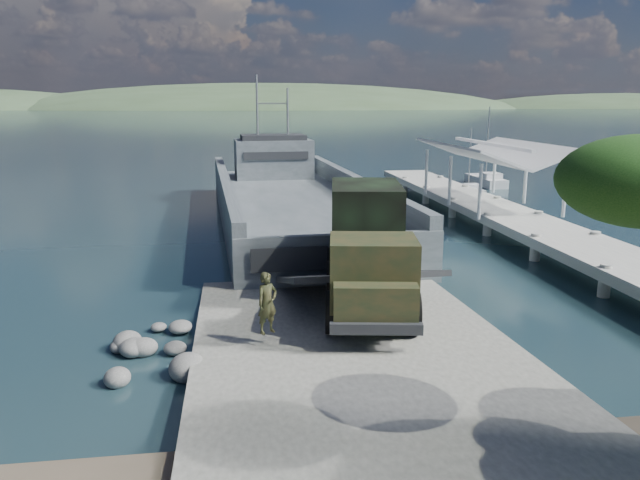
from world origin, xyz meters
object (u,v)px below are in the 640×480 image
(military_truck, at_px, (368,247))
(soldier, at_px, (268,315))
(pier, at_px, (495,201))
(sailboat_near, at_px, (469,191))
(landing_craft, at_px, (291,209))
(sailboat_far, at_px, (486,181))

(military_truck, xyz_separation_m, soldier, (-3.95, -3.70, -1.15))
(pier, height_order, sailboat_near, sailboat_near)
(military_truck, bearing_deg, landing_craft, 102.46)
(pier, bearing_deg, landing_craft, 166.36)
(pier, height_order, soldier, pier)
(military_truck, distance_m, soldier, 5.53)
(sailboat_near, bearing_deg, military_truck, -116.60)
(pier, height_order, military_truck, pier)
(landing_craft, height_order, soldier, landing_craft)
(landing_craft, bearing_deg, pier, -16.11)
(landing_craft, relative_size, soldier, 18.83)
(military_truck, relative_size, sailboat_far, 1.26)
(military_truck, bearing_deg, pier, 62.11)
(soldier, xyz_separation_m, sailboat_far, (23.01, 37.83, -1.06))
(military_truck, height_order, sailboat_far, sailboat_far)
(military_truck, xyz_separation_m, sailboat_far, (19.06, 34.13, -2.21))
(soldier, xyz_separation_m, sailboat_near, (19.21, 32.47, -1.16))
(sailboat_near, bearing_deg, sailboat_far, 55.94)
(soldier, bearing_deg, landing_craft, 50.22)
(soldier, height_order, sailboat_far, sailboat_far)
(military_truck, distance_m, sailboat_far, 39.15)
(landing_craft, xyz_separation_m, military_truck, (1.03, -18.57, 1.74))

